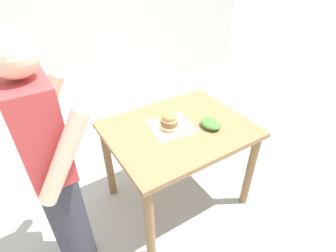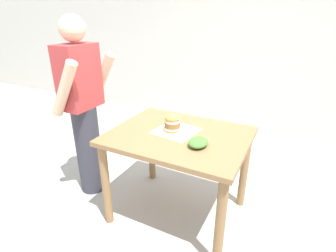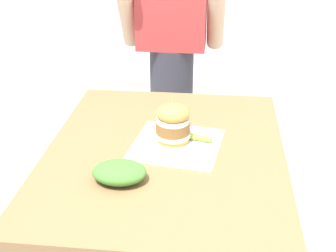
{
  "view_description": "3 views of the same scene",
  "coord_description": "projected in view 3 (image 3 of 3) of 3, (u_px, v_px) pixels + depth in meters",
  "views": [
    {
      "loc": [
        -1.37,
        0.97,
        1.97
      ],
      "look_at": [
        0.0,
        0.1,
        0.85
      ],
      "focal_mm": 28.0,
      "sensor_mm": 36.0,
      "label": 1
    },
    {
      "loc": [
        -1.74,
        -0.79,
        1.7
      ],
      "look_at": [
        0.0,
        0.1,
        0.85
      ],
      "focal_mm": 28.0,
      "sensor_mm": 36.0,
      "label": 2
    },
    {
      "loc": [
        0.17,
        -1.48,
        1.65
      ],
      "look_at": [
        0.0,
        0.1,
        0.85
      ],
      "focal_mm": 50.0,
      "sensor_mm": 36.0,
      "label": 3
    }
  ],
  "objects": [
    {
      "name": "patio_table",
      "position": [
        165.0,
        180.0,
        1.78
      ],
      "size": [
        0.87,
        1.1,
        0.8
      ],
      "color": "olive",
      "rests_on": "ground"
    },
    {
      "name": "sandwich",
      "position": [
        173.0,
        123.0,
        1.75
      ],
      "size": [
        0.13,
        0.13,
        0.18
      ],
      "color": "gold",
      "rests_on": "serving_paper"
    },
    {
      "name": "side_salad",
      "position": [
        119.0,
        172.0,
        1.53
      ],
      "size": [
        0.18,
        0.14,
        0.06
      ],
      "primitive_type": "ellipsoid",
      "color": "#477F33",
      "rests_on": "patio_table"
    },
    {
      "name": "pickle_spear",
      "position": [
        199.0,
        138.0,
        1.77
      ],
      "size": [
        0.1,
        0.05,
        0.02
      ],
      "primitive_type": "cylinder",
      "rotation": [
        0.0,
        1.57,
        2.9
      ],
      "color": "#8EA83D",
      "rests_on": "serving_paper"
    },
    {
      "name": "diner_across_table",
      "position": [
        172.0,
        49.0,
        2.52
      ],
      "size": [
        0.55,
        0.35,
        1.69
      ],
      "color": "#33333D",
      "rests_on": "ground"
    },
    {
      "name": "serving_paper",
      "position": [
        177.0,
        144.0,
        1.76
      ],
      "size": [
        0.36,
        0.36,
        0.0
      ],
      "primitive_type": "cube",
      "rotation": [
        0.0,
        0.0,
        -0.14
      ],
      "color": "white",
      "rests_on": "patio_table"
    }
  ]
}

